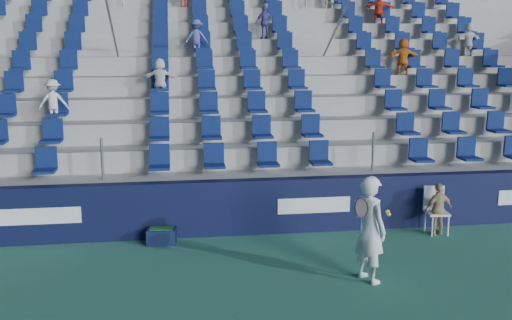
% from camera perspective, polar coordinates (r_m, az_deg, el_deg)
% --- Properties ---
extents(ground, '(70.00, 70.00, 0.00)m').
position_cam_1_polar(ground, '(9.64, 1.18, -13.34)').
color(ground, '#32755B').
rests_on(ground, ground).
extents(sponsor_wall, '(24.00, 0.32, 1.20)m').
position_cam_1_polar(sponsor_wall, '(12.35, -1.14, -4.71)').
color(sponsor_wall, black).
rests_on(sponsor_wall, ground).
extents(grandstand, '(24.00, 8.17, 6.63)m').
position_cam_1_polar(grandstand, '(17.04, -3.25, 5.03)').
color(grandstand, '#A7A7A2').
rests_on(grandstand, ground).
extents(tennis_player, '(0.74, 0.80, 1.87)m').
position_cam_1_polar(tennis_player, '(10.05, 11.31, -6.77)').
color(tennis_player, white).
rests_on(tennis_player, ground).
extents(line_judge_chair, '(0.49, 0.50, 1.02)m').
position_cam_1_polar(line_judge_chair, '(13.04, 17.49, -4.46)').
color(line_judge_chair, white).
rests_on(line_judge_chair, ground).
extents(line_judge, '(0.70, 0.40, 1.13)m').
position_cam_1_polar(line_judge, '(12.91, 17.78, -4.71)').
color(line_judge, tan).
rests_on(line_judge, ground).
extents(ball_bin, '(0.63, 0.45, 0.33)m').
position_cam_1_polar(ball_bin, '(12.02, -9.41, -7.43)').
color(ball_bin, '#10193B').
rests_on(ball_bin, ground).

